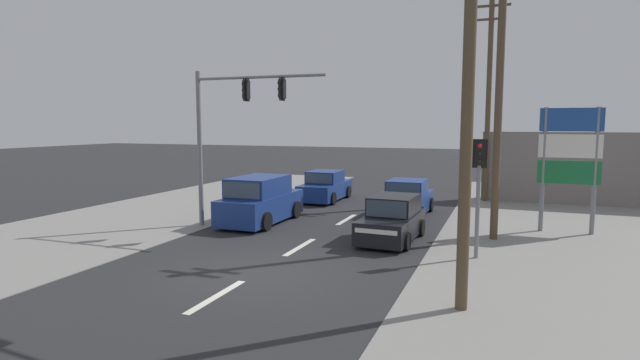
# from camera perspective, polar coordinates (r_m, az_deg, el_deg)

# --- Properties ---
(ground_plane) EXTENTS (140.00, 140.00, 0.00)m
(ground_plane) POSITION_cam_1_polar(r_m,az_deg,el_deg) (13.82, -7.23, -10.45)
(ground_plane) COLOR #28282B
(lane_dash_near) EXTENTS (0.20, 2.40, 0.01)m
(lane_dash_near) POSITION_cam_1_polar(r_m,az_deg,el_deg) (12.18, -11.75, -12.87)
(lane_dash_near) COLOR silver
(lane_dash_near) RESTS_ON ground
(lane_dash_mid) EXTENTS (0.20, 2.40, 0.01)m
(lane_dash_mid) POSITION_cam_1_polar(r_m,az_deg,el_deg) (16.43, -2.30, -7.65)
(lane_dash_mid) COLOR silver
(lane_dash_mid) RESTS_ON ground
(lane_dash_far) EXTENTS (0.20, 2.40, 0.01)m
(lane_dash_far) POSITION_cam_1_polar(r_m,az_deg,el_deg) (21.02, 3.04, -4.53)
(lane_dash_far) COLOR silver
(lane_dash_far) RESTS_ON ground
(kerb_right_verge) EXTENTS (10.00, 44.00, 0.02)m
(kerb_right_verge) POSITION_cam_1_polar(r_m,az_deg,el_deg) (14.51, 31.32, -10.49)
(kerb_right_verge) COLOR gray
(kerb_right_verge) RESTS_ON ground
(kerb_left_verge) EXTENTS (8.00, 40.00, 0.02)m
(kerb_left_verge) POSITION_cam_1_polar(r_m,az_deg,el_deg) (21.87, -22.25, -4.55)
(kerb_left_verge) COLOR gray
(kerb_left_verge) RESTS_ON ground
(utility_pole_foreground_right) EXTENTS (3.78, 0.57, 9.71)m
(utility_pole_foreground_right) POSITION_cam_1_polar(r_m,az_deg,el_deg) (10.93, 15.95, 12.59)
(utility_pole_foreground_right) COLOR brown
(utility_pole_foreground_right) RESTS_ON ground
(utility_pole_midground_right) EXTENTS (1.80, 0.26, 10.23)m
(utility_pole_midground_right) POSITION_cam_1_polar(r_m,az_deg,el_deg) (18.08, 19.83, 10.36)
(utility_pole_midground_right) COLOR brown
(utility_pole_midground_right) RESTS_ON ground
(utility_pole_background_right) EXTENTS (1.80, 0.26, 10.30)m
(utility_pole_background_right) POSITION_cam_1_polar(r_m,az_deg,el_deg) (27.05, 18.71, 9.06)
(utility_pole_background_right) COLOR brown
(utility_pole_background_right) RESTS_ON ground
(traffic_signal_mast) EXTENTS (5.29, 0.45, 6.00)m
(traffic_signal_mast) POSITION_cam_1_polar(r_m,az_deg,el_deg) (19.28, -10.43, 6.77)
(traffic_signal_mast) COLOR slate
(traffic_signal_mast) RESTS_ON ground
(pedestal_signal_right_kerb) EXTENTS (0.44, 0.29, 3.56)m
(pedestal_signal_right_kerb) POSITION_cam_1_polar(r_m,az_deg,el_deg) (15.33, 17.68, 0.20)
(pedestal_signal_right_kerb) COLOR slate
(pedestal_signal_right_kerb) RESTS_ON ground
(shopping_plaza_sign) EXTENTS (2.10, 0.16, 4.60)m
(shopping_plaza_sign) POSITION_cam_1_polar(r_m,az_deg,el_deg) (20.19, 26.65, 2.87)
(shopping_plaza_sign) COLOR slate
(shopping_plaza_sign) RESTS_ON ground
(shopfront_wall_far) EXTENTS (12.00, 1.00, 3.60)m
(shopfront_wall_far) POSITION_cam_1_polar(r_m,az_deg,el_deg) (28.16, 30.34, 1.08)
(shopfront_wall_far) COLOR gray
(shopfront_wall_far) RESTS_ON ground
(hatchback_oncoming_mid) EXTENTS (1.91, 3.70, 1.53)m
(hatchback_oncoming_mid) POSITION_cam_1_polar(r_m,az_deg,el_deg) (17.39, 8.23, -4.56)
(hatchback_oncoming_mid) COLOR black
(hatchback_oncoming_mid) RESTS_ON ground
(suv_kerbside_parked) EXTENTS (2.06, 4.54, 1.90)m
(suv_kerbside_parked) POSITION_cam_1_polar(r_m,az_deg,el_deg) (20.36, -6.83, -2.41)
(suv_kerbside_parked) COLOR navy
(suv_kerbside_parked) RESTS_ON ground
(sedan_oncoming_near) EXTENTS (1.93, 4.26, 1.56)m
(sedan_oncoming_near) POSITION_cam_1_polar(r_m,az_deg,el_deg) (26.12, 0.61, -0.81)
(sedan_oncoming_near) COLOR navy
(sedan_oncoming_near) RESTS_ON ground
(sedan_crossing_left) EXTENTS (1.91, 4.25, 1.56)m
(sedan_crossing_left) POSITION_cam_1_polar(r_m,az_deg,el_deg) (22.21, 9.88, -2.19)
(sedan_crossing_left) COLOR navy
(sedan_crossing_left) RESTS_ON ground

